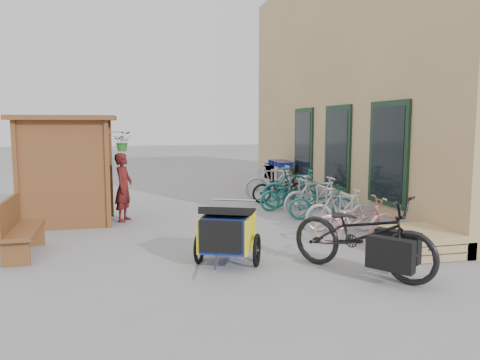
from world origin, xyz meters
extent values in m
plane|color=gray|center=(0.00, 0.00, 0.00)|extent=(80.00, 80.00, 0.00)
cube|color=tan|center=(6.50, 4.50, 3.50)|extent=(6.00, 13.00, 7.00)
cube|color=gray|center=(3.58, 4.50, 0.15)|extent=(0.18, 13.00, 0.30)
cube|color=black|center=(3.47, 0.50, 1.60)|extent=(0.06, 1.50, 2.20)
cube|color=black|center=(3.44, 0.50, 1.60)|extent=(0.02, 1.25, 1.95)
cube|color=black|center=(3.47, 3.00, 1.60)|extent=(0.06, 1.50, 2.20)
cube|color=black|center=(3.44, 3.00, 1.60)|extent=(0.02, 1.25, 1.95)
cube|color=black|center=(3.47, 5.50, 1.60)|extent=(0.06, 1.50, 2.20)
cube|color=black|center=(3.44, 5.50, 1.60)|extent=(0.02, 1.25, 1.95)
cube|color=brown|center=(-4.10, 1.85, 1.15)|extent=(0.09, 0.09, 2.30)
cube|color=brown|center=(-2.30, 1.85, 1.15)|extent=(0.09, 0.09, 2.30)
cube|color=brown|center=(-4.10, 3.15, 1.15)|extent=(0.09, 0.09, 2.30)
cube|color=brown|center=(-2.30, 3.15, 1.15)|extent=(0.09, 0.09, 2.30)
cube|color=brown|center=(-4.07, 2.50, 1.15)|extent=(0.05, 1.30, 2.30)
cube|color=brown|center=(-3.20, 1.88, 1.15)|extent=(1.80, 0.05, 2.30)
cube|color=brown|center=(-3.20, 3.12, 1.15)|extent=(1.80, 0.05, 2.30)
cube|color=brown|center=(-3.20, 2.50, 2.35)|extent=(2.15, 1.65, 0.10)
cube|color=brown|center=(-3.40, 2.50, 0.90)|extent=(1.30, 1.15, 0.04)
cube|color=brown|center=(-3.40, 2.50, 1.50)|extent=(1.30, 1.15, 0.04)
cylinder|color=#A5A8AD|center=(-2.12, 1.85, 2.05)|extent=(0.36, 0.02, 0.02)
imported|color=#246322|center=(-1.97, 1.85, 1.85)|extent=(0.38, 0.33, 0.42)
cylinder|color=#A5A8AD|center=(2.30, -0.25, 0.42)|extent=(0.05, 0.05, 0.84)
cylinder|color=#A5A8AD|center=(2.30, 0.25, 0.42)|extent=(0.05, 0.05, 0.84)
cylinder|color=#A5A8AD|center=(2.30, 0.00, 0.84)|extent=(0.05, 0.50, 0.05)
cylinder|color=#A5A8AD|center=(2.30, 0.95, 0.42)|extent=(0.05, 0.05, 0.84)
cylinder|color=#A5A8AD|center=(2.30, 1.45, 0.42)|extent=(0.05, 0.05, 0.84)
cylinder|color=#A5A8AD|center=(2.30, 1.20, 0.84)|extent=(0.05, 0.50, 0.05)
cylinder|color=#A5A8AD|center=(2.30, 2.15, 0.42)|extent=(0.05, 0.05, 0.84)
cylinder|color=#A5A8AD|center=(2.30, 2.65, 0.42)|extent=(0.05, 0.05, 0.84)
cylinder|color=#A5A8AD|center=(2.30, 2.40, 0.84)|extent=(0.05, 0.50, 0.05)
cylinder|color=#A5A8AD|center=(2.30, 3.35, 0.42)|extent=(0.05, 0.05, 0.84)
cylinder|color=#A5A8AD|center=(2.30, 3.85, 0.42)|extent=(0.05, 0.05, 0.84)
cylinder|color=#A5A8AD|center=(2.30, 3.60, 0.84)|extent=(0.05, 0.50, 0.05)
cylinder|color=#A5A8AD|center=(2.30, 4.55, 0.42)|extent=(0.05, 0.05, 0.84)
cylinder|color=#A5A8AD|center=(2.30, 5.05, 0.42)|extent=(0.05, 0.05, 0.84)
cylinder|color=#A5A8AD|center=(2.30, 4.80, 0.84)|extent=(0.05, 0.50, 0.05)
cube|color=tan|center=(3.00, -1.40, 0.07)|extent=(1.00, 1.20, 0.12)
cube|color=tan|center=(3.00, -1.40, 0.21)|extent=(1.00, 1.20, 0.12)
cube|color=tan|center=(3.00, -1.40, 0.35)|extent=(1.00, 1.20, 0.12)
cube|color=brown|center=(-3.60, -0.02, 0.44)|extent=(0.52, 1.59, 0.06)
cube|color=brown|center=(-3.81, -0.02, 0.73)|extent=(0.11, 1.57, 0.52)
cube|color=brown|center=(-3.60, -0.65, 0.21)|extent=(0.42, 0.08, 0.42)
cube|color=brown|center=(-3.60, 0.61, 0.21)|extent=(0.42, 0.08, 0.42)
cube|color=silver|center=(3.00, 6.28, 0.58)|extent=(0.54, 0.83, 0.51)
cube|color=#18219E|center=(3.00, 5.86, 0.93)|extent=(0.54, 0.04, 0.18)
cylinder|color=silver|center=(3.00, 5.83, 0.99)|extent=(0.56, 0.04, 0.04)
cylinder|color=black|center=(2.79, 5.93, 0.06)|extent=(0.04, 0.12, 0.12)
cube|color=silver|center=(3.00, 6.62, 0.58)|extent=(0.54, 0.83, 0.51)
cube|color=#18219E|center=(3.00, 6.20, 0.93)|extent=(0.54, 0.04, 0.18)
cylinder|color=silver|center=(3.00, 6.17, 0.99)|extent=(0.56, 0.04, 0.04)
cylinder|color=black|center=(2.79, 6.28, 0.06)|extent=(0.04, 0.12, 0.12)
cube|color=silver|center=(3.00, 6.96, 0.58)|extent=(0.54, 0.83, 0.51)
cube|color=#18219E|center=(3.00, 6.54, 0.93)|extent=(0.54, 0.04, 0.18)
cylinder|color=silver|center=(3.00, 6.51, 0.99)|extent=(0.56, 0.04, 0.04)
cylinder|color=black|center=(2.79, 6.62, 0.06)|extent=(0.04, 0.12, 0.12)
cube|color=silver|center=(3.00, 7.30, 0.58)|extent=(0.54, 0.83, 0.51)
cube|color=#18219E|center=(3.00, 6.88, 0.93)|extent=(0.54, 0.04, 0.18)
cylinder|color=silver|center=(3.00, 6.85, 0.99)|extent=(0.56, 0.04, 0.04)
cylinder|color=black|center=(2.79, 6.96, 0.06)|extent=(0.04, 0.12, 0.12)
cube|color=navy|center=(-0.34, -1.26, 0.52)|extent=(1.00, 1.12, 0.54)
cube|color=yellow|center=(-0.67, -1.12, 0.52)|extent=(0.40, 0.85, 0.54)
cube|color=yellow|center=(0.00, -1.41, 0.52)|extent=(0.40, 0.85, 0.54)
cube|color=black|center=(-0.53, -1.70, 0.56)|extent=(0.61, 0.29, 0.49)
cube|color=black|center=(-0.31, -1.21, 0.85)|extent=(1.05, 1.11, 0.26)
torus|color=black|center=(-0.77, -1.08, 0.25)|extent=(0.27, 0.51, 0.53)
torus|color=black|center=(0.09, -1.45, 0.25)|extent=(0.27, 0.51, 0.53)
cylinder|color=#B7B7BC|center=(-0.65, -1.98, 0.25)|extent=(0.34, 0.73, 0.03)
cylinder|color=#B7B7BC|center=(-0.14, -0.80, 0.95)|extent=(0.69, 0.32, 0.03)
imported|color=black|center=(1.50, -2.18, 0.60)|extent=(1.99, 2.30, 1.19)
cube|color=black|center=(1.63, -2.77, 0.45)|extent=(0.53, 0.63, 0.45)
cube|color=black|center=(1.97, -2.39, 0.45)|extent=(0.53, 0.63, 0.45)
cube|color=orange|center=(1.80, -2.58, 0.50)|extent=(0.20, 0.22, 0.12)
imported|color=maroon|center=(-1.99, 2.51, 0.78)|extent=(0.55, 0.66, 1.57)
imported|color=pink|center=(2.27, -0.50, 0.44)|extent=(1.68, 0.65, 0.87)
imported|color=silver|center=(2.40, 0.39, 0.46)|extent=(1.58, 0.67, 0.92)
imported|color=#1A6B69|center=(2.48, 1.64, 0.40)|extent=(1.60, 0.83, 0.80)
imported|color=silver|center=(2.49, 1.96, 0.50)|extent=(1.67, 0.48, 1.00)
imported|color=#1A6B69|center=(2.13, 2.94, 0.42)|extent=(1.61, 0.64, 0.83)
imported|color=#1A6B69|center=(2.37, 3.12, 0.54)|extent=(1.87, 0.91, 1.08)
imported|color=black|center=(2.26, 4.11, 0.43)|extent=(1.68, 0.66, 0.87)
imported|color=silver|center=(2.25, 4.58, 0.53)|extent=(1.82, 0.74, 1.06)
camera|label=1|loc=(-1.77, -8.37, 2.23)|focal=35.00mm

